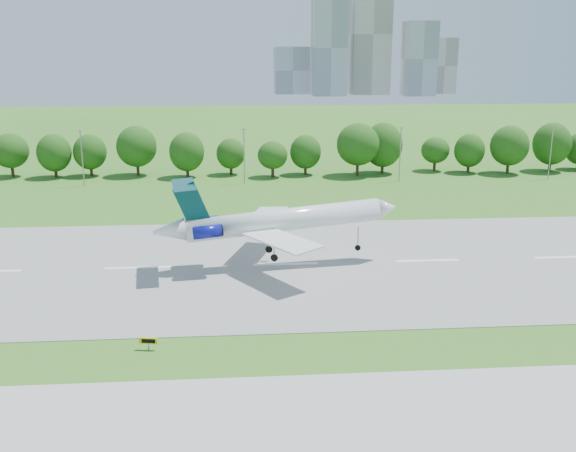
# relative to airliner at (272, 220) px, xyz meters

# --- Properties ---
(ground) EXTENTS (600.00, 600.00, 0.00)m
(ground) POSITION_rel_airliner_xyz_m (-18.15, -24.77, -6.41)
(ground) COLOR #2A641A
(ground) RESTS_ON ground
(runway) EXTENTS (400.00, 45.00, 0.08)m
(runway) POSITION_rel_airliner_xyz_m (-18.15, 0.23, -6.37)
(runway) COLOR gray
(runway) RESTS_ON ground
(tree_line) EXTENTS (288.40, 8.40, 10.40)m
(tree_line) POSITION_rel_airliner_xyz_m (-18.15, 67.23, -0.22)
(tree_line) COLOR #382314
(tree_line) RESTS_ON ground
(light_poles) EXTENTS (175.90, 0.25, 12.19)m
(light_poles) POSITION_rel_airliner_xyz_m (-20.65, 57.23, -0.07)
(light_poles) COLOR gray
(light_poles) RESTS_ON ground
(skyline) EXTENTS (127.00, 52.00, 80.00)m
(skyline) POSITION_rel_airliner_xyz_m (82.01, 365.84, 24.05)
(skyline) COLOR #B2B2B7
(skyline) RESTS_ON ground
(airliner) EXTENTS (33.83, 24.39, 11.00)m
(airliner) POSITION_rel_airliner_xyz_m (0.00, 0.00, 0.00)
(airliner) COLOR white
(airliner) RESTS_ON ground
(taxi_sign_right) EXTENTS (1.84, 0.49, 1.29)m
(taxi_sign_right) POSITION_rel_airliner_xyz_m (-13.50, -24.85, -5.46)
(taxi_sign_right) COLOR gray
(taxi_sign_right) RESTS_ON ground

